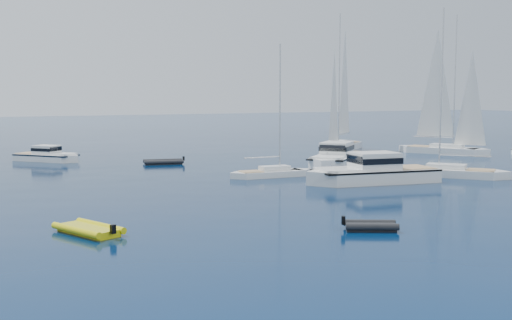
# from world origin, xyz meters

# --- Properties ---
(motor_cruiser_centre) EXTENTS (12.36, 5.49, 3.13)m
(motor_cruiser_centre) POSITION_xyz_m (9.06, 26.82, 0.00)
(motor_cruiser_centre) COLOR silver
(motor_cruiser_centre) RESTS_ON ground
(motor_cruiser_distant) EXTENTS (11.05, 10.31, 3.04)m
(motor_cruiser_distant) POSITION_xyz_m (13.38, 38.14, 0.00)
(motor_cruiser_distant) COLOR white
(motor_cruiser_distant) RESTS_ON ground
(motor_cruiser_horizon) EXTENTS (7.24, 7.93, 2.16)m
(motor_cruiser_horizon) POSITION_xyz_m (-11.29, 56.03, 0.00)
(motor_cruiser_horizon) COLOR white
(motor_cruiser_horizon) RESTS_ON ground
(sailboat_mid_r) EXTENTS (8.37, 9.67, 14.99)m
(sailboat_mid_r) POSITION_xyz_m (17.56, 26.74, 0.00)
(sailboat_mid_r) COLOR silver
(sailboat_mid_r) RESTS_ON ground
(sailboat_centre) EXTENTS (8.14, 2.54, 11.81)m
(sailboat_centre) POSITION_xyz_m (3.66, 33.81, 0.00)
(sailboat_centre) COLOR silver
(sailboat_centre) RESTS_ON ground
(sailboat_sails_r) EXTENTS (8.22, 11.58, 17.00)m
(sailboat_sails_r) POSITION_xyz_m (32.51, 43.37, 0.00)
(sailboat_sails_r) COLOR white
(sailboat_sails_r) RESTS_ON ground
(sailboat_sails_far) EXTENTS (11.49, 9.89, 17.77)m
(sailboat_sails_far) POSITION_xyz_m (24.61, 53.30, 0.00)
(sailboat_sails_far) COLOR white
(sailboat_sails_far) RESTS_ON ground
(tender_yellow) EXTENTS (3.60, 4.66, 0.95)m
(tender_yellow) POSITION_xyz_m (-15.58, 18.25, 0.00)
(tender_yellow) COLOR #D0C70C
(tender_yellow) RESTS_ON ground
(tender_grey_near) EXTENTS (3.33, 2.87, 0.95)m
(tender_grey_near) POSITION_xyz_m (-2.22, 12.24, 0.00)
(tender_grey_near) COLOR black
(tender_grey_near) RESTS_ON ground
(tender_grey_far) EXTENTS (4.57, 3.11, 0.95)m
(tender_grey_far) POSITION_xyz_m (-1.31, 47.70, 0.00)
(tender_grey_far) COLOR black
(tender_grey_far) RESTS_ON ground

